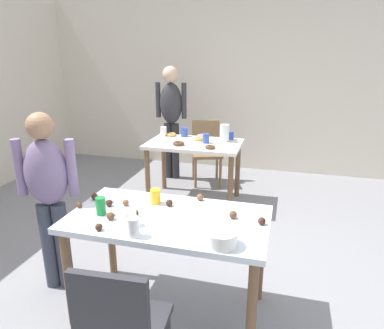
# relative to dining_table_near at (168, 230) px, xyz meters

# --- Properties ---
(ground_plane) EXTENTS (6.40, 6.40, 0.00)m
(ground_plane) POSITION_rel_dining_table_near_xyz_m (0.10, 0.24, -0.65)
(ground_plane) COLOR gray
(wall_back) EXTENTS (6.40, 0.10, 2.60)m
(wall_back) POSITION_rel_dining_table_near_xyz_m (0.10, 3.44, 0.65)
(wall_back) COLOR beige
(wall_back) RESTS_ON ground_plane
(dining_table_near) EXTENTS (1.33, 0.72, 0.75)m
(dining_table_near) POSITION_rel_dining_table_near_xyz_m (0.00, 0.00, 0.00)
(dining_table_near) COLOR silver
(dining_table_near) RESTS_ON ground_plane
(dining_table_far) EXTENTS (1.11, 0.69, 0.75)m
(dining_table_far) POSITION_rel_dining_table_near_xyz_m (-0.34, 1.95, -0.01)
(dining_table_far) COLOR silver
(dining_table_far) RESTS_ON ground_plane
(chair_near_table) EXTENTS (0.43, 0.43, 0.87)m
(chair_near_table) POSITION_rel_dining_table_near_xyz_m (-0.00, -0.74, -0.15)
(chair_near_table) COLOR #2D2D33
(chair_near_table) RESTS_ON ground_plane
(chair_far_table) EXTENTS (0.51, 0.51, 0.87)m
(chair_far_table) POSITION_rel_dining_table_near_xyz_m (-0.35, 2.65, -0.15)
(chair_far_table) COLOR olive
(chair_far_table) RESTS_ON ground_plane
(person_girl_near) EXTENTS (0.45, 0.27, 1.40)m
(person_girl_near) POSITION_rel_dining_table_near_xyz_m (-0.94, 0.04, 0.18)
(person_girl_near) COLOR #383D4C
(person_girl_near) RESTS_ON ground_plane
(person_adult_far) EXTENTS (0.45, 0.22, 1.60)m
(person_adult_far) POSITION_rel_dining_table_near_xyz_m (-0.87, 2.68, 0.32)
(person_adult_far) COLOR #28282D
(person_adult_far) RESTS_ON ground_plane
(mixing_bowl) EXTENTS (0.18, 0.18, 0.09)m
(mixing_bowl) POSITION_rel_dining_table_near_xyz_m (0.41, -0.26, 0.14)
(mixing_bowl) COLOR white
(mixing_bowl) RESTS_ON dining_table_near
(soda_can) EXTENTS (0.07, 0.07, 0.12)m
(soda_can) POSITION_rel_dining_table_near_xyz_m (-0.44, -0.09, 0.16)
(soda_can) COLOR #198438
(soda_can) RESTS_ON dining_table_near
(fork_near) EXTENTS (0.17, 0.02, 0.01)m
(fork_near) POSITION_rel_dining_table_near_xyz_m (0.08, 0.15, 0.10)
(fork_near) COLOR silver
(fork_near) RESTS_ON dining_table_near
(cup_near_0) EXTENTS (0.08, 0.08, 0.10)m
(cup_near_0) POSITION_rel_dining_table_near_xyz_m (-0.19, -0.18, 0.15)
(cup_near_0) COLOR white
(cup_near_0) RESTS_ON dining_table_near
(cup_near_1) EXTENTS (0.07, 0.07, 0.11)m
(cup_near_1) POSITION_rel_dining_table_near_xyz_m (-0.15, 0.18, 0.15)
(cup_near_1) COLOR yellow
(cup_near_1) RESTS_ON dining_table_near
(cup_near_2) EXTENTS (0.08, 0.08, 0.12)m
(cup_near_2) POSITION_rel_dining_table_near_xyz_m (-0.11, -0.30, 0.16)
(cup_near_2) COLOR white
(cup_near_2) RESTS_ON dining_table_near
(cake_ball_0) EXTENTS (0.05, 0.05, 0.05)m
(cake_ball_0) POSITION_rel_dining_table_near_xyz_m (0.61, 0.05, 0.12)
(cake_ball_0) COLOR #3D2319
(cake_ball_0) RESTS_ON dining_table_near
(cake_ball_1) EXTENTS (0.05, 0.05, 0.05)m
(cake_ball_1) POSITION_rel_dining_table_near_xyz_m (0.14, 0.31, 0.12)
(cake_ball_1) COLOR brown
(cake_ball_1) RESTS_ON dining_table_near
(cake_ball_2) EXTENTS (0.05, 0.05, 0.05)m
(cake_ball_2) POSITION_rel_dining_table_near_xyz_m (-0.21, -0.06, 0.12)
(cake_ball_2) COLOR #3D2319
(cake_ball_2) RESTS_ON dining_table_near
(cake_ball_3) EXTENTS (0.05, 0.05, 0.05)m
(cake_ball_3) POSITION_rel_dining_table_near_xyz_m (-0.34, -0.14, 0.13)
(cake_ball_3) COLOR brown
(cake_ball_3) RESTS_ON dining_table_near
(cake_ball_4) EXTENTS (0.04, 0.04, 0.04)m
(cake_ball_4) POSITION_rel_dining_table_near_xyz_m (-0.64, -0.03, 0.12)
(cake_ball_4) COLOR brown
(cake_ball_4) RESTS_ON dining_table_near
(cake_ball_5) EXTENTS (0.05, 0.05, 0.05)m
(cake_ball_5) POSITION_rel_dining_table_near_xyz_m (-0.45, 0.04, 0.12)
(cake_ball_5) COLOR #3D2319
(cake_ball_5) RESTS_ON dining_table_near
(cake_ball_6) EXTENTS (0.05, 0.05, 0.05)m
(cake_ball_6) POSITION_rel_dining_table_near_xyz_m (-0.61, 0.12, 0.12)
(cake_ball_6) COLOR #3D2319
(cake_ball_6) RESTS_ON dining_table_near
(cake_ball_7) EXTENTS (0.05, 0.05, 0.05)m
(cake_ball_7) POSITION_rel_dining_table_near_xyz_m (-0.34, -0.29, 0.12)
(cake_ball_7) COLOR #3D2319
(cake_ball_7) RESTS_ON dining_table_near
(cake_ball_8) EXTENTS (0.05, 0.05, 0.05)m
(cake_ball_8) POSITION_rel_dining_table_near_xyz_m (-0.04, 0.16, 0.12)
(cake_ball_8) COLOR #3D2319
(cake_ball_8) RESTS_ON dining_table_near
(cake_ball_9) EXTENTS (0.05, 0.05, 0.05)m
(cake_ball_9) POSITION_rel_dining_table_near_xyz_m (0.42, 0.09, 0.13)
(cake_ball_9) COLOR brown
(cake_ball_9) RESTS_ON dining_table_near
(cake_ball_10) EXTENTS (0.05, 0.05, 0.05)m
(cake_ball_10) POSITION_rel_dining_table_near_xyz_m (-0.35, 0.09, 0.12)
(cake_ball_10) COLOR brown
(cake_ball_10) RESTS_ON dining_table_near
(pitcher_far) EXTENTS (0.11, 0.11, 0.21)m
(pitcher_far) POSITION_rel_dining_table_near_xyz_m (-0.00, 2.10, 0.20)
(pitcher_far) COLOR white
(pitcher_far) RESTS_ON dining_table_far
(cup_far_0) EXTENTS (0.09, 0.09, 0.12)m
(cup_far_0) POSITION_rel_dining_table_near_xyz_m (-0.54, 2.21, 0.16)
(cup_far_0) COLOR #3351B2
(cup_far_0) RESTS_ON dining_table_far
(cup_far_1) EXTENTS (0.09, 0.09, 0.10)m
(cup_far_1) POSITION_rel_dining_table_near_xyz_m (0.05, 2.21, 0.15)
(cup_far_1) COLOR #3351B2
(cup_far_1) RESTS_ON dining_table_far
(cup_far_2) EXTENTS (0.08, 0.08, 0.11)m
(cup_far_2) POSITION_rel_dining_table_near_xyz_m (-0.20, 1.96, 0.16)
(cup_far_2) COLOR #3351B2
(cup_far_2) RESTS_ON dining_table_far
(cup_far_3) EXTENTS (0.08, 0.08, 0.12)m
(cup_far_3) POSITION_rel_dining_table_near_xyz_m (-0.81, 2.17, 0.16)
(cup_far_3) COLOR white
(cup_far_3) RESTS_ON dining_table_far
(donut_far_0) EXTENTS (0.11, 0.11, 0.03)m
(donut_far_0) POSITION_rel_dining_table_near_xyz_m (-0.10, 1.73, 0.12)
(donut_far_0) COLOR brown
(donut_far_0) RESTS_ON dining_table_far
(donut_far_1) EXTENTS (0.11, 0.11, 0.03)m
(donut_far_1) POSITION_rel_dining_table_near_xyz_m (-0.32, 2.23, 0.12)
(donut_far_1) COLOR pink
(donut_far_1) RESTS_ON dining_table_far
(donut_far_2) EXTENTS (0.13, 0.13, 0.04)m
(donut_far_2) POSITION_rel_dining_table_near_xyz_m (-0.48, 1.78, 0.12)
(donut_far_2) COLOR brown
(donut_far_2) RESTS_ON dining_table_far
(donut_far_3) EXTENTS (0.13, 0.13, 0.04)m
(donut_far_3) POSITION_rel_dining_table_near_xyz_m (-0.71, 2.19, 0.12)
(donut_far_3) COLOR gold
(donut_far_3) RESTS_ON dining_table_far
(donut_far_4) EXTENTS (0.12, 0.12, 0.04)m
(donut_far_4) POSITION_rel_dining_table_near_xyz_m (-0.31, 2.06, 0.12)
(donut_far_4) COLOR gold
(donut_far_4) RESTS_ON dining_table_far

